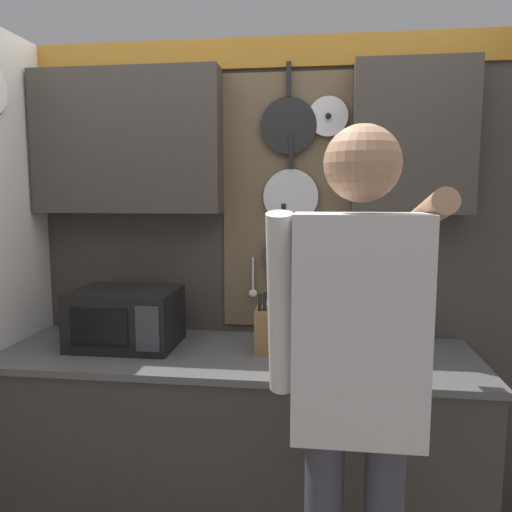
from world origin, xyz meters
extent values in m
cube|color=#38332D|center=(0.00, 0.00, 0.43)|extent=(2.08, 0.65, 0.86)
cube|color=#4C4C4C|center=(0.00, 0.00, 0.87)|extent=(2.11, 0.68, 0.03)
cube|color=#38332D|center=(0.00, 0.34, 1.16)|extent=(2.68, 0.04, 2.32)
cube|color=#99661E|center=(0.00, 0.31, 2.25)|extent=(2.64, 0.02, 0.14)
cube|color=#38332D|center=(-0.58, 0.24, 1.84)|extent=(0.93, 0.16, 0.69)
cube|color=#38332D|center=(0.77, 0.24, 1.84)|extent=(0.54, 0.16, 0.69)
cube|color=brown|center=(0.20, 0.32, 1.54)|extent=(0.62, 0.01, 1.23)
cylinder|color=black|center=(0.20, 0.29, 1.91)|extent=(0.27, 0.02, 0.27)
cube|color=black|center=(0.20, 0.28, 2.12)|extent=(0.02, 0.02, 0.16)
cylinder|color=#B7B7BC|center=(0.22, 0.29, 1.57)|extent=(0.26, 0.02, 0.26)
cube|color=black|center=(0.22, 0.28, 1.79)|extent=(0.02, 0.02, 0.16)
cylinder|color=#2D2D33|center=(0.19, 0.29, 1.29)|extent=(0.20, 0.02, 0.20)
cube|color=black|center=(0.19, 0.28, 1.47)|extent=(0.02, 0.02, 0.15)
cylinder|color=silver|center=(0.39, 0.29, 1.95)|extent=(0.19, 0.01, 0.19)
sphere|color=black|center=(0.39, 0.27, 1.95)|extent=(0.03, 0.03, 0.03)
cylinder|color=silver|center=(0.03, 0.29, 1.19)|extent=(0.01, 0.01, 0.17)
ellipsoid|color=silver|center=(0.03, 0.29, 1.10)|extent=(0.04, 0.01, 0.04)
cylinder|color=silver|center=(0.11, 0.29, 1.17)|extent=(0.01, 0.01, 0.22)
ellipsoid|color=silver|center=(0.11, 0.29, 1.04)|extent=(0.05, 0.01, 0.05)
cylinder|color=silver|center=(0.20, 0.29, 1.17)|extent=(0.01, 0.01, 0.20)
ellipsoid|color=silver|center=(0.20, 0.29, 1.06)|extent=(0.05, 0.01, 0.04)
cylinder|color=silver|center=(0.28, 0.29, 1.19)|extent=(0.01, 0.01, 0.17)
ellipsoid|color=silver|center=(0.28, 0.29, 1.09)|extent=(0.05, 0.01, 0.04)
cylinder|color=silver|center=(0.36, 0.29, 1.17)|extent=(0.01, 0.01, 0.20)
ellipsoid|color=silver|center=(0.36, 0.29, 1.06)|extent=(0.05, 0.01, 0.05)
cube|color=black|center=(-0.52, 0.02, 1.02)|extent=(0.47, 0.34, 0.26)
cube|color=black|center=(-0.57, -0.15, 1.02)|extent=(0.26, 0.01, 0.16)
cube|color=#333338|center=(-0.36, -0.15, 1.02)|extent=(0.10, 0.01, 0.20)
cube|color=brown|center=(0.14, 0.02, 0.98)|extent=(0.12, 0.15, 0.19)
cylinder|color=black|center=(0.10, -0.01, 1.12)|extent=(0.02, 0.03, 0.08)
cylinder|color=black|center=(0.13, -0.01, 1.12)|extent=(0.02, 0.04, 0.08)
cylinder|color=black|center=(0.15, -0.01, 1.12)|extent=(0.02, 0.03, 0.09)
cylinder|color=black|center=(0.17, -0.01, 1.11)|extent=(0.02, 0.03, 0.06)
cylinder|color=white|center=(0.64, 0.02, 0.96)|extent=(0.11, 0.11, 0.14)
cylinder|color=silver|center=(0.64, 0.02, 1.09)|extent=(0.06, 0.04, 0.28)
cylinder|color=silver|center=(0.64, 0.03, 1.05)|extent=(0.03, 0.04, 0.20)
cylinder|color=red|center=(0.63, 0.03, 1.09)|extent=(0.04, 0.05, 0.28)
cylinder|color=tan|center=(0.65, 0.02, 1.05)|extent=(0.05, 0.05, 0.20)
cylinder|color=black|center=(0.65, 0.00, 1.08)|extent=(0.06, 0.05, 0.27)
cylinder|color=tan|center=(0.64, 0.02, 1.06)|extent=(0.03, 0.03, 0.24)
cube|color=#BCBCBC|center=(0.48, -0.69, 1.21)|extent=(0.38, 0.22, 0.66)
sphere|color=#A87A5B|center=(0.48, -0.69, 1.67)|extent=(0.22, 0.22, 0.22)
cylinder|color=#BCBCBC|center=(0.25, -0.65, 1.25)|extent=(0.08, 0.22, 0.59)
cylinder|color=#A87A5B|center=(0.71, -0.40, 1.51)|extent=(0.08, 0.59, 0.19)
camera|label=1|loc=(0.36, -2.13, 1.59)|focal=35.00mm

